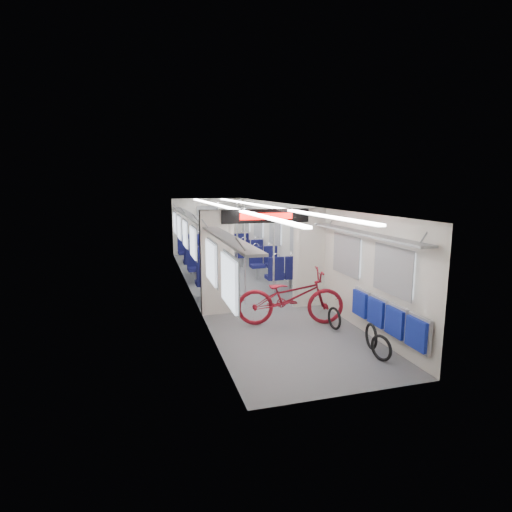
# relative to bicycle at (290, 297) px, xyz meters

# --- Properties ---
(carriage) EXTENTS (12.00, 12.02, 2.31)m
(carriage) POSITION_rel_bicycle_xyz_m (-0.21, 2.85, 0.93)
(carriage) COLOR #515456
(carriage) RESTS_ON ground
(bicycle) EXTENTS (2.30, 1.22, 1.15)m
(bicycle) POSITION_rel_bicycle_xyz_m (0.00, 0.00, 0.00)
(bicycle) COLOR maroon
(bicycle) RESTS_ON ground
(flip_bench) EXTENTS (0.12, 2.14, 0.56)m
(flip_bench) POSITION_rel_bicycle_xyz_m (1.14, -1.65, 0.01)
(flip_bench) COLOR gray
(flip_bench) RESTS_ON carriage
(bike_hoop_a) EXTENTS (0.15, 0.44, 0.44)m
(bike_hoop_a) POSITION_rel_bicycle_xyz_m (0.80, -2.05, -0.38)
(bike_hoop_a) COLOR black
(bike_hoop_a) RESTS_ON ground
(bike_hoop_b) EXTENTS (0.12, 0.47, 0.46)m
(bike_hoop_b) POSITION_rel_bicycle_xyz_m (0.90, -1.59, -0.37)
(bike_hoop_b) COLOR black
(bike_hoop_b) RESTS_ON ground
(bike_hoop_c) EXTENTS (0.09, 0.46, 0.46)m
(bike_hoop_c) POSITION_rel_bicycle_xyz_m (0.72, -0.54, -0.37)
(bike_hoop_c) COLOR black
(bike_hoop_c) RESTS_ON ground
(seat_bay_near_left) EXTENTS (0.94, 2.21, 1.14)m
(seat_bay_near_left) POSITION_rel_bicycle_xyz_m (-1.15, 3.27, -0.01)
(seat_bay_near_left) COLOR #0D0E3B
(seat_bay_near_left) RESTS_ON ground
(seat_bay_near_right) EXTENTS (0.89, 2.00, 1.08)m
(seat_bay_near_right) POSITION_rel_bicycle_xyz_m (0.72, 3.30, -0.04)
(seat_bay_near_right) COLOR #0D0E3B
(seat_bay_near_right) RESTS_ON ground
(seat_bay_far_left) EXTENTS (0.96, 2.30, 1.17)m
(seat_bay_far_left) POSITION_rel_bicycle_xyz_m (-1.15, 6.26, -0.00)
(seat_bay_far_left) COLOR #0D0E3B
(seat_bay_far_left) RESTS_ON ground
(seat_bay_far_right) EXTENTS (0.89, 2.00, 1.08)m
(seat_bay_far_right) POSITION_rel_bicycle_xyz_m (0.72, 6.75, -0.04)
(seat_bay_far_right) COLOR #0D0E3B
(seat_bay_far_right) RESTS_ON ground
(stanchion_near_left) EXTENTS (0.04, 0.04, 2.30)m
(stanchion_near_left) POSITION_rel_bicycle_xyz_m (-0.55, 1.57, 0.58)
(stanchion_near_left) COLOR silver
(stanchion_near_left) RESTS_ON ground
(stanchion_near_right) EXTENTS (0.04, 0.04, 2.30)m
(stanchion_near_right) POSITION_rel_bicycle_xyz_m (0.17, 1.59, 0.58)
(stanchion_near_right) COLOR silver
(stanchion_near_right) RESTS_ON ground
(stanchion_far_left) EXTENTS (0.04, 0.04, 2.30)m
(stanchion_far_left) POSITION_rel_bicycle_xyz_m (-0.49, 5.21, 0.58)
(stanchion_far_left) COLOR silver
(stanchion_far_left) RESTS_ON ground
(stanchion_far_right) EXTENTS (0.04, 0.04, 2.30)m
(stanchion_far_right) POSITION_rel_bicycle_xyz_m (0.10, 5.15, 0.58)
(stanchion_far_right) COLOR silver
(stanchion_far_right) RESTS_ON ground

